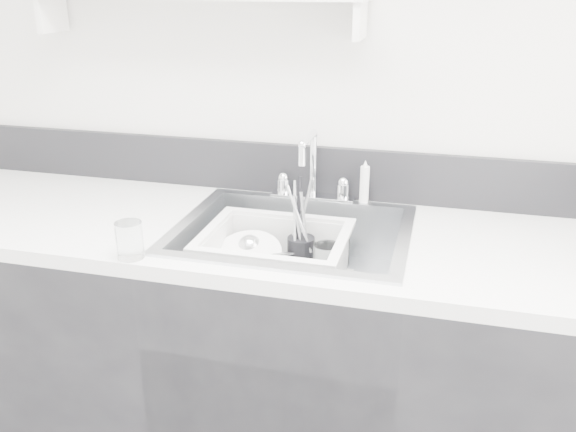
# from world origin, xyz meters

# --- Properties ---
(counter_run) EXTENTS (3.20, 0.62, 0.92)m
(counter_run) POSITION_xyz_m (0.00, 1.19, 0.46)
(counter_run) COLOR black
(counter_run) RESTS_ON ground
(backsplash) EXTENTS (3.20, 0.02, 0.16)m
(backsplash) POSITION_xyz_m (0.00, 1.49, 1.00)
(backsplash) COLOR black
(backsplash) RESTS_ON counter_run
(sink) EXTENTS (0.64, 0.52, 0.20)m
(sink) POSITION_xyz_m (0.00, 1.19, 0.83)
(sink) COLOR silver
(sink) RESTS_ON counter_run
(faucet) EXTENTS (0.26, 0.18, 0.23)m
(faucet) POSITION_xyz_m (0.00, 1.44, 0.98)
(faucet) COLOR silver
(faucet) RESTS_ON counter_run
(side_sprayer) EXTENTS (0.03, 0.03, 0.14)m
(side_sprayer) POSITION_xyz_m (0.16, 1.44, 0.99)
(side_sprayer) COLOR silver
(side_sprayer) RESTS_ON counter_run
(wash_tub) EXTENTS (0.45, 0.39, 0.16)m
(wash_tub) POSITION_xyz_m (-0.05, 1.18, 0.83)
(wash_tub) COLOR silver
(wash_tub) RESTS_ON sink
(plate_stack) EXTENTS (0.25, 0.25, 0.10)m
(plate_stack) POSITION_xyz_m (-0.13, 1.19, 0.79)
(plate_stack) COLOR white
(plate_stack) RESTS_ON wash_tub
(utensil_cup) EXTENTS (0.08, 0.08, 0.27)m
(utensil_cup) POSITION_xyz_m (0.01, 1.26, 0.83)
(utensil_cup) COLOR black
(utensil_cup) RESTS_ON wash_tub
(ladle) EXTENTS (0.30, 0.24, 0.08)m
(ladle) POSITION_xyz_m (-0.08, 1.21, 0.81)
(ladle) COLOR silver
(ladle) RESTS_ON wash_tub
(tumbler_in_tub) EXTENTS (0.08, 0.08, 0.11)m
(tumbler_in_tub) POSITION_xyz_m (0.09, 1.22, 0.82)
(tumbler_in_tub) COLOR white
(tumbler_in_tub) RESTS_ON wash_tub
(tumbler_counter) EXTENTS (0.09, 0.09, 0.09)m
(tumbler_counter) POSITION_xyz_m (-0.34, 0.92, 0.97)
(tumbler_counter) COLOR white
(tumbler_counter) RESTS_ON counter_run
(bowl_small) EXTENTS (0.14, 0.14, 0.04)m
(bowl_small) POSITION_xyz_m (0.06, 1.10, 0.78)
(bowl_small) COLOR white
(bowl_small) RESTS_ON wash_tub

